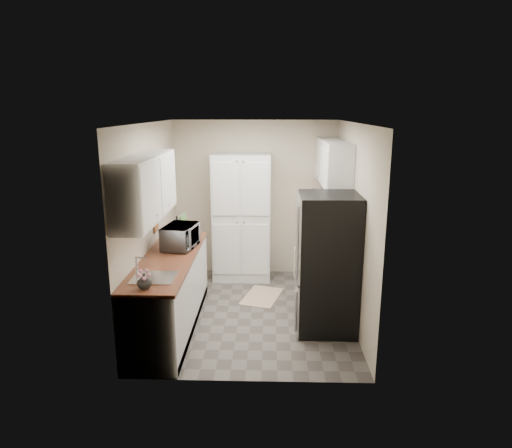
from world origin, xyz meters
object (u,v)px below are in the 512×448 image
Objects in this scene: electric_range at (322,270)px; pantry_cabinet at (242,218)px; microwave at (180,237)px; wine_bottle at (177,228)px; toaster_oven at (324,217)px; refrigerator at (327,263)px.

pantry_cabinet is at bearing 141.78° from electric_range.
pantry_cabinet is at bearing -18.10° from microwave.
microwave is 1.96× the size of wine_bottle.
toaster_oven is (2.14, 0.88, -0.04)m from wine_bottle.
toaster_oven is at bearing -45.96° from microwave.
refrigerator is at bearing -56.54° from pantry_cabinet.
microwave is 0.52m from wine_bottle.
toaster_oven is at bearing 0.81° from pantry_cabinet.
pantry_cabinet is 3.69× the size of microwave.
refrigerator reaches higher than wine_bottle.
wine_bottle is at bearing -160.48° from toaster_oven.
toaster_oven is at bearing 83.03° from electric_range.
pantry_cabinet is 1.18× the size of refrigerator.
wine_bottle is (-0.85, -0.86, 0.06)m from pantry_cabinet.
microwave is at bearing 168.93° from refrigerator.
pantry_cabinet reaches higher than refrigerator.
pantry_cabinet is 1.54m from microwave.
toaster_oven is (0.15, 1.74, 0.17)m from refrigerator.
wine_bottle is at bearing 178.23° from electric_range.
refrigerator is (-0.03, -0.80, 0.37)m from electric_range.
electric_range is 0.88m from refrigerator.
electric_range is 2.09× the size of microwave.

